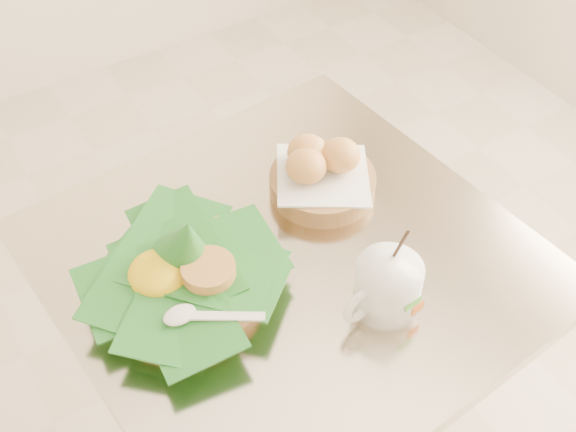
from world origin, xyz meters
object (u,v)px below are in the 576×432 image
cafe_table (290,335)px  bread_basket (321,173)px  rice_basket (182,270)px  coffee_mug (386,286)px

cafe_table → bread_basket: bread_basket is taller
cafe_table → rice_basket: (-0.17, 0.03, 0.26)m
rice_basket → coffee_mug: bearing=-38.3°
cafe_table → bread_basket: size_ratio=3.60×
cafe_table → rice_basket: bearing=170.1°
cafe_table → coffee_mug: 0.32m
bread_basket → cafe_table: bearing=-141.2°
rice_basket → cafe_table: bearing=-9.9°
cafe_table → coffee_mug: bearing=-66.9°
bread_basket → coffee_mug: size_ratio=1.25×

